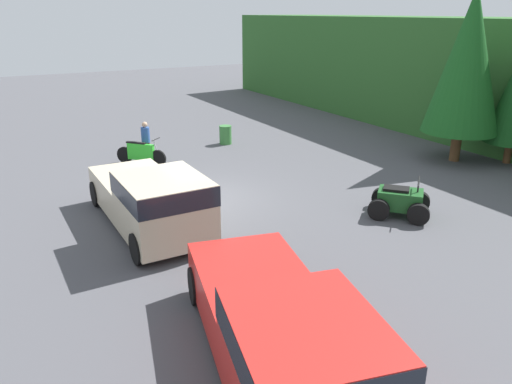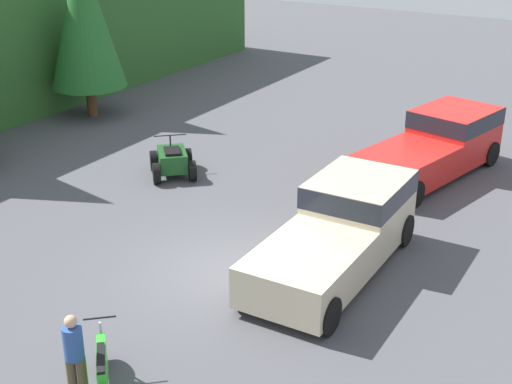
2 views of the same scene
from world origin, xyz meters
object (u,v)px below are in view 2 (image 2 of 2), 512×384
at_px(pickup_truck_second, 342,226).
at_px(dirt_bike, 103,372).
at_px(quad_atv, 173,161).
at_px(pickup_truck_red, 438,143).
at_px(rider_person, 74,354).

height_order(pickup_truck_second, dirt_bike, pickup_truck_second).
xyz_separation_m(dirt_bike, quad_atv, (9.23, 5.40, -0.01)).
relative_size(pickup_truck_second, quad_atv, 2.54).
distance_m(dirt_bike, quad_atv, 10.70).
xyz_separation_m(pickup_truck_red, rider_person, (-14.11, 2.02, -0.07)).
height_order(pickup_truck_red, rider_person, pickup_truck_red).
bearing_deg(dirt_bike, quad_atv, -11.92).
relative_size(dirt_bike, quad_atv, 0.78).
bearing_deg(quad_atv, rider_person, 165.42).
height_order(dirt_bike, quad_atv, quad_atv).
bearing_deg(pickup_truck_red, quad_atv, 135.66).
distance_m(pickup_truck_second, quad_atv, 7.50).
bearing_deg(rider_person, dirt_bike, -74.99).
xyz_separation_m(pickup_truck_red, dirt_bike, (-13.80, 1.69, -0.52)).
bearing_deg(pickup_truck_red, rider_person, -175.27).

